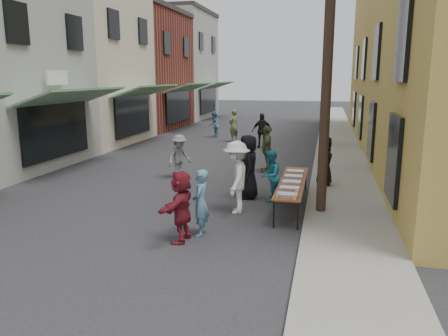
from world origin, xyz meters
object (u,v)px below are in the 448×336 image
at_px(serving_table, 292,183).
at_px(guest_front_a, 248,167).
at_px(catering_tray_sausage, 287,195).
at_px(server, 325,161).
at_px(guest_front_c, 270,176).
at_px(utility_pole_far, 329,65).
at_px(utility_pole_mid, 329,59).
at_px(utility_pole_near, 329,41).

relative_size(serving_table, guest_front_a, 2.07).
bearing_deg(catering_tray_sausage, server, 78.24).
relative_size(guest_front_c, server, 0.95).
bearing_deg(utility_pole_far, catering_tray_sausage, -91.84).
relative_size(guest_front_a, server, 1.20).
height_order(utility_pole_mid, guest_front_c, utility_pole_mid).
relative_size(utility_pole_mid, catering_tray_sausage, 18.00).
xyz_separation_m(serving_table, guest_front_a, (-1.39, 0.67, 0.25)).
relative_size(utility_pole_mid, guest_front_a, 4.65).
xyz_separation_m(guest_front_a, guest_front_c, (0.70, -0.19, -0.20)).
bearing_deg(server, utility_pole_near, -178.95).
xyz_separation_m(guest_front_c, server, (1.55, 1.99, 0.14)).
height_order(utility_pole_far, server, utility_pole_far).
bearing_deg(serving_table, utility_pole_near, -29.70).
relative_size(utility_pole_mid, server, 5.60).
distance_m(utility_pole_near, catering_tray_sausage, 3.98).
relative_size(catering_tray_sausage, server, 0.31).
xyz_separation_m(utility_pole_near, serving_table, (-0.81, 0.46, -3.79)).
height_order(utility_pole_near, utility_pole_far, same).
height_order(utility_pole_mid, guest_front_a, utility_pole_mid).
distance_m(utility_pole_mid, catering_tray_sausage, 13.72).
xyz_separation_m(utility_pole_near, guest_front_a, (-2.20, 1.14, -3.53)).
relative_size(catering_tray_sausage, guest_front_c, 0.33).
bearing_deg(guest_front_c, utility_pole_near, 63.13).
height_order(catering_tray_sausage, guest_front_c, guest_front_c).
height_order(utility_pole_near, serving_table, utility_pole_near).
height_order(catering_tray_sausage, guest_front_a, guest_front_a).
bearing_deg(utility_pole_mid, guest_front_c, -97.72).
height_order(guest_front_c, server, server).
xyz_separation_m(utility_pole_far, server, (0.05, -21.06, -3.60)).
distance_m(guest_front_c, server, 2.53).
distance_m(utility_pole_near, guest_front_a, 4.31).
bearing_deg(utility_pole_mid, utility_pole_near, -90.00).
xyz_separation_m(serving_table, server, (0.86, 2.48, 0.19)).
bearing_deg(utility_pole_mid, serving_table, -94.01).
height_order(utility_pole_far, guest_front_c, utility_pole_far).
relative_size(utility_pole_far, server, 5.60).
bearing_deg(utility_pole_near, guest_front_a, 152.65).
distance_m(utility_pole_near, guest_front_c, 4.13).
bearing_deg(catering_tray_sausage, guest_front_a, 120.83).
bearing_deg(utility_pole_near, serving_table, 150.30).
bearing_deg(serving_table, utility_pole_far, 88.03).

